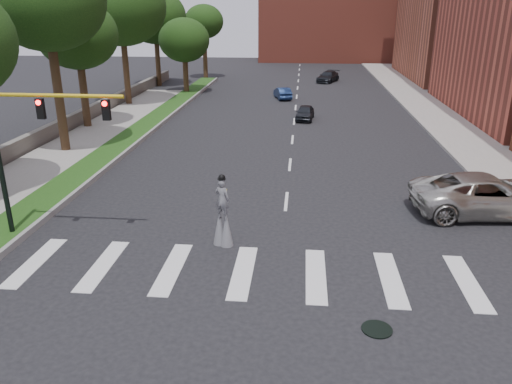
% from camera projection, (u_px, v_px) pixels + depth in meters
% --- Properties ---
extents(ground_plane, '(160.00, 160.00, 0.00)m').
position_uv_depth(ground_plane, '(278.00, 289.00, 16.65)').
color(ground_plane, black).
rests_on(ground_plane, ground).
extents(grass_median, '(2.00, 60.00, 0.25)m').
position_uv_depth(grass_median, '(134.00, 134.00, 36.27)').
color(grass_median, '#1B4112').
rests_on(grass_median, ground).
extents(median_curb, '(0.20, 60.00, 0.28)m').
position_uv_depth(median_curb, '(148.00, 134.00, 36.18)').
color(median_curb, gray).
rests_on(median_curb, ground).
extents(sidewalk_left, '(4.00, 60.00, 0.18)m').
position_uv_depth(sidewalk_left, '(22.00, 177.00, 27.22)').
color(sidewalk_left, gray).
rests_on(sidewalk_left, ground).
extents(sidewalk_right, '(5.00, 90.00, 0.18)m').
position_uv_depth(sidewalk_right, '(454.00, 126.00, 38.86)').
color(sidewalk_right, gray).
rests_on(sidewalk_right, ground).
extents(stone_wall, '(0.50, 56.00, 1.10)m').
position_uv_depth(stone_wall, '(73.00, 121.00, 38.47)').
color(stone_wall, '#5E5850').
rests_on(stone_wall, ground).
extents(manhole, '(0.90, 0.90, 0.04)m').
position_uv_depth(manhole, '(377.00, 329.00, 14.52)').
color(manhole, black).
rests_on(manhole, ground).
extents(building_backdrop, '(26.00, 14.00, 18.00)m').
position_uv_depth(building_backdrop, '(337.00, 6.00, 85.77)').
color(building_backdrop, '#A54534').
rests_on(building_backdrop, ground).
extents(traffic_signal, '(5.30, 0.23, 6.20)m').
position_uv_depth(traffic_signal, '(25.00, 139.00, 18.86)').
color(traffic_signal, black).
rests_on(traffic_signal, ground).
extents(stilt_performer, '(0.82, 0.64, 2.93)m').
position_uv_depth(stilt_performer, '(223.00, 218.00, 19.36)').
color(stilt_performer, '#372516').
rests_on(stilt_performer, ground).
extents(suv_crossing, '(6.86, 3.63, 1.84)m').
position_uv_depth(suv_crossing, '(487.00, 195.00, 22.34)').
color(suv_crossing, '#B6B4AC').
rests_on(suv_crossing, ground).
extents(car_near, '(1.72, 3.56, 1.17)m').
position_uv_depth(car_near, '(305.00, 113.00, 41.35)').
color(car_near, black).
rests_on(car_near, ground).
extents(car_mid, '(2.11, 3.75, 1.17)m').
position_uv_depth(car_mid, '(283.00, 93.00, 50.71)').
color(car_mid, navy).
rests_on(car_mid, ground).
extents(car_far, '(3.33, 4.83, 1.30)m').
position_uv_depth(car_far, '(328.00, 77.00, 62.06)').
color(car_far, black).
rests_on(car_far, ground).
extents(tree_2, '(7.00, 7.00, 12.22)m').
position_uv_depth(tree_2, '(45.00, 0.00, 29.09)').
color(tree_2, '#372516').
rests_on(tree_2, ground).
extents(tree_3, '(5.91, 5.91, 9.46)m').
position_uv_depth(tree_3, '(77.00, 35.00, 36.31)').
color(tree_3, '#372516').
rests_on(tree_3, ground).
extents(tree_4, '(8.14, 8.14, 12.32)m').
position_uv_depth(tree_4, '(120.00, 7.00, 44.58)').
color(tree_4, '#372516').
rests_on(tree_4, ground).
extents(tree_5, '(7.12, 7.12, 10.79)m').
position_uv_depth(tree_5, '(155.00, 17.00, 56.74)').
color(tree_5, '#372516').
rests_on(tree_5, ground).
extents(tree_6, '(5.33, 5.33, 7.82)m').
position_uv_depth(tree_6, '(184.00, 40.00, 52.22)').
color(tree_6, '#372516').
rests_on(tree_6, ground).
extents(tree_7, '(4.95, 4.95, 9.18)m').
position_uv_depth(tree_7, '(204.00, 22.00, 62.89)').
color(tree_7, '#372516').
rests_on(tree_7, ground).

